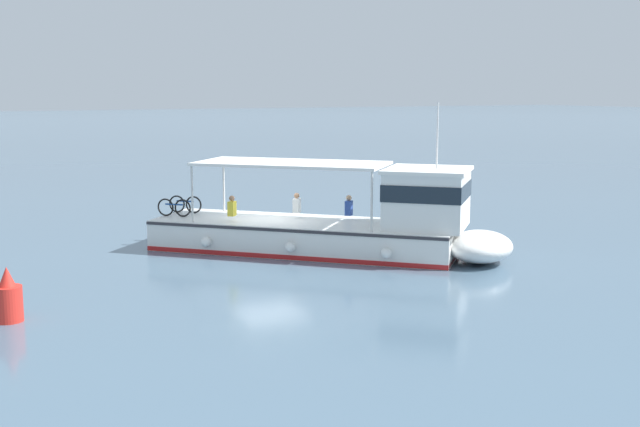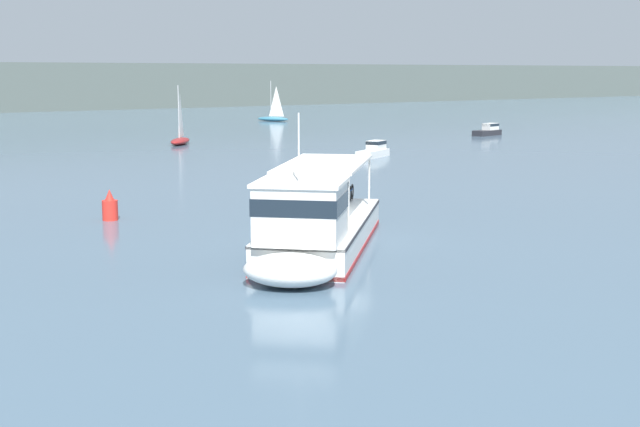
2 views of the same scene
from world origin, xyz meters
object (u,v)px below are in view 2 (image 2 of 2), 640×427
object	(u,v)px
sailboat_horizon_east	(273,117)
motorboat_outer_anchorage	(488,130)
sailboat_near_port	(180,138)
motorboat_mid_channel	(374,150)
ferry_main	(315,229)
channel_buoy	(110,208)

from	to	relation	value
sailboat_horizon_east	motorboat_outer_anchorage	world-z (taller)	sailboat_horizon_east
sailboat_near_port	motorboat_mid_channel	distance (m)	20.73
ferry_main	channel_buoy	size ratio (longest dim) A/B	8.01
sailboat_horizon_east	channel_buoy	xyz separation A→B (m)	(-47.37, -61.85, 0.03)
channel_buoy	motorboat_outer_anchorage	bearing A→B (deg)	27.18
ferry_main	motorboat_outer_anchorage	distance (m)	62.01
motorboat_mid_channel	channel_buoy	bearing A→B (deg)	-150.52
sailboat_near_port	channel_buoy	size ratio (longest dim) A/B	3.86
ferry_main	channel_buoy	world-z (taller)	ferry_main
motorboat_outer_anchorage	sailboat_horizon_east	bearing A→B (deg)	97.55
ferry_main	channel_buoy	bearing A→B (deg)	105.61
channel_buoy	motorboat_mid_channel	bearing A→B (deg)	29.48
ferry_main	motorboat_outer_anchorage	size ratio (longest dim) A/B	2.98
sailboat_horizon_east	channel_buoy	distance (m)	77.91
sailboat_horizon_east	motorboat_outer_anchorage	distance (m)	35.45
ferry_main	motorboat_mid_channel	xyz separation A→B (m)	(24.63, 27.30, -0.47)
ferry_main	motorboat_mid_channel	distance (m)	36.77
motorboat_outer_anchorage	channel_buoy	world-z (taller)	channel_buoy
ferry_main	channel_buoy	xyz separation A→B (m)	(-3.23, 11.55, -0.45)
ferry_main	channel_buoy	distance (m)	12.00
motorboat_mid_channel	sailboat_near_port	bearing A→B (deg)	110.62
sailboat_horizon_east	motorboat_outer_anchorage	bearing A→B (deg)	-82.45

